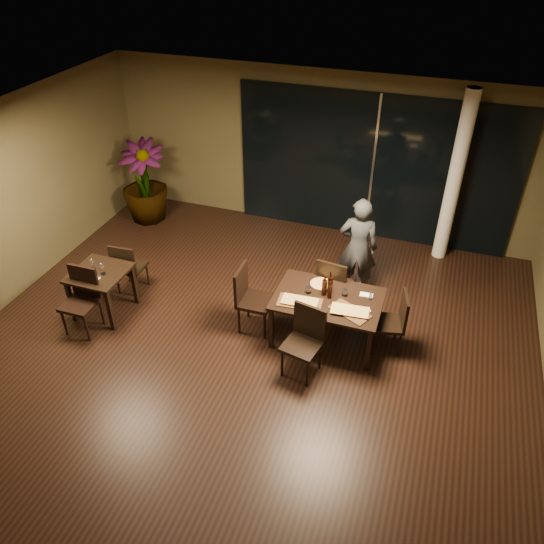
{
  "coord_description": "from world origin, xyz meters",
  "views": [
    {
      "loc": [
        2.16,
        -4.97,
        5.31
      ],
      "look_at": [
        0.19,
        0.74,
        1.05
      ],
      "focal_mm": 35.0,
      "sensor_mm": 36.0,
      "label": 1
    }
  ],
  "objects_px": {
    "chair_main_near": "(305,337)",
    "bottle_b": "(330,290)",
    "main_table": "(328,302)",
    "bottle_c": "(330,282)",
    "potted_plant": "(144,182)",
    "side_table": "(100,279)",
    "chair_side_near": "(82,296)",
    "chair_side_far": "(128,266)",
    "diner": "(358,247)",
    "bottle_a": "(325,285)",
    "chair_main_far": "(333,284)",
    "chair_main_right": "(394,319)",
    "chair_main_left": "(250,295)"
  },
  "relations": [
    {
      "from": "bottle_a",
      "to": "bottle_c",
      "type": "xyz_separation_m",
      "value": [
        0.06,
        0.09,
        0.01
      ]
    },
    {
      "from": "chair_main_near",
      "to": "bottle_a",
      "type": "relative_size",
      "value": 3.05
    },
    {
      "from": "potted_plant",
      "to": "chair_side_near",
      "type": "bearing_deg",
      "value": -75.89
    },
    {
      "from": "chair_main_far",
      "to": "bottle_a",
      "type": "xyz_separation_m",
      "value": [
        -0.02,
        -0.53,
        0.35
      ]
    },
    {
      "from": "chair_main_right",
      "to": "bottle_b",
      "type": "relative_size",
      "value": 3.39
    },
    {
      "from": "chair_side_near",
      "to": "diner",
      "type": "height_order",
      "value": "diner"
    },
    {
      "from": "chair_main_near",
      "to": "bottle_b",
      "type": "height_order",
      "value": "bottle_b"
    },
    {
      "from": "main_table",
      "to": "bottle_b",
      "type": "relative_size",
      "value": 5.44
    },
    {
      "from": "bottle_b",
      "to": "bottle_a",
      "type": "bearing_deg",
      "value": 154.55
    },
    {
      "from": "main_table",
      "to": "chair_side_near",
      "type": "xyz_separation_m",
      "value": [
        -3.45,
        -0.89,
        -0.11
      ]
    },
    {
      "from": "side_table",
      "to": "chair_side_near",
      "type": "height_order",
      "value": "chair_side_near"
    },
    {
      "from": "main_table",
      "to": "chair_main_right",
      "type": "xyz_separation_m",
      "value": [
        0.93,
        0.12,
        -0.15
      ]
    },
    {
      "from": "potted_plant",
      "to": "bottle_b",
      "type": "relative_size",
      "value": 5.83
    },
    {
      "from": "side_table",
      "to": "chair_side_far",
      "type": "height_order",
      "value": "chair_side_far"
    },
    {
      "from": "chair_side_near",
      "to": "bottle_c",
      "type": "height_order",
      "value": "bottle_c"
    },
    {
      "from": "chair_side_near",
      "to": "bottle_b",
      "type": "height_order",
      "value": "bottle_b"
    },
    {
      "from": "chair_side_near",
      "to": "potted_plant",
      "type": "relative_size",
      "value": 0.63
    },
    {
      "from": "chair_main_right",
      "to": "diner",
      "type": "bearing_deg",
      "value": -160.35
    },
    {
      "from": "chair_main_left",
      "to": "diner",
      "type": "relative_size",
      "value": 0.62
    },
    {
      "from": "chair_main_right",
      "to": "chair_side_near",
      "type": "xyz_separation_m",
      "value": [
        -4.39,
        -1.01,
        0.04
      ]
    },
    {
      "from": "main_table",
      "to": "bottle_c",
      "type": "bearing_deg",
      "value": 96.61
    },
    {
      "from": "side_table",
      "to": "potted_plant",
      "type": "relative_size",
      "value": 0.5
    },
    {
      "from": "side_table",
      "to": "bottle_c",
      "type": "xyz_separation_m",
      "value": [
        3.38,
        0.65,
        0.3
      ]
    },
    {
      "from": "chair_main_near",
      "to": "bottle_b",
      "type": "bearing_deg",
      "value": 90.08
    },
    {
      "from": "side_table",
      "to": "chair_main_near",
      "type": "bearing_deg",
      "value": -3.2
    },
    {
      "from": "chair_main_far",
      "to": "potted_plant",
      "type": "distance_m",
      "value": 4.56
    },
    {
      "from": "potted_plant",
      "to": "chair_main_near",
      "type": "bearing_deg",
      "value": -36.07
    },
    {
      "from": "bottle_b",
      "to": "bottle_c",
      "type": "xyz_separation_m",
      "value": [
        -0.03,
        0.13,
        0.04
      ]
    },
    {
      "from": "chair_main_left",
      "to": "potted_plant",
      "type": "height_order",
      "value": "potted_plant"
    },
    {
      "from": "chair_side_near",
      "to": "bottle_c",
      "type": "xyz_separation_m",
      "value": [
        3.44,
        1.04,
        0.36
      ]
    },
    {
      "from": "side_table",
      "to": "chair_side_far",
      "type": "relative_size",
      "value": 0.86
    },
    {
      "from": "diner",
      "to": "potted_plant",
      "type": "bearing_deg",
      "value": -19.46
    },
    {
      "from": "chair_main_far",
      "to": "bottle_a",
      "type": "distance_m",
      "value": 0.63
    },
    {
      "from": "bottle_a",
      "to": "bottle_c",
      "type": "height_order",
      "value": "bottle_c"
    },
    {
      "from": "chair_main_near",
      "to": "diner",
      "type": "relative_size",
      "value": 0.6
    },
    {
      "from": "chair_main_left",
      "to": "potted_plant",
      "type": "xyz_separation_m",
      "value": [
        -3.12,
        2.43,
        0.22
      ]
    },
    {
      "from": "diner",
      "to": "potted_plant",
      "type": "xyz_separation_m",
      "value": [
        -4.42,
        1.03,
        -0.04
      ]
    },
    {
      "from": "chair_main_left",
      "to": "chair_side_far",
      "type": "bearing_deg",
      "value": 84.12
    },
    {
      "from": "chair_side_near",
      "to": "bottle_a",
      "type": "relative_size",
      "value": 3.07
    },
    {
      "from": "potted_plant",
      "to": "bottle_b",
      "type": "xyz_separation_m",
      "value": [
        4.28,
        -2.31,
        0.08
      ]
    },
    {
      "from": "chair_side_near",
      "to": "potted_plant",
      "type": "bearing_deg",
      "value": 103.53
    },
    {
      "from": "chair_main_far",
      "to": "chair_main_near",
      "type": "distance_m",
      "value": 1.27
    },
    {
      "from": "chair_main_far",
      "to": "chair_main_right",
      "type": "relative_size",
      "value": 1.09
    },
    {
      "from": "main_table",
      "to": "chair_side_far",
      "type": "distance_m",
      "value": 3.29
    },
    {
      "from": "chair_main_far",
      "to": "bottle_c",
      "type": "relative_size",
      "value": 2.9
    },
    {
      "from": "chair_side_far",
      "to": "bottle_b",
      "type": "xyz_separation_m",
      "value": [
        3.3,
        -0.04,
        0.37
      ]
    },
    {
      "from": "chair_main_right",
      "to": "chair_side_near",
      "type": "height_order",
      "value": "chair_side_near"
    },
    {
      "from": "chair_main_right",
      "to": "chair_main_left",
      "type": "bearing_deg",
      "value": -97.76
    },
    {
      "from": "diner",
      "to": "bottle_a",
      "type": "bearing_deg",
      "value": 73.24
    },
    {
      "from": "chair_main_near",
      "to": "bottle_b",
      "type": "xyz_separation_m",
      "value": [
        0.14,
        0.7,
        0.33
      ]
    }
  ]
}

